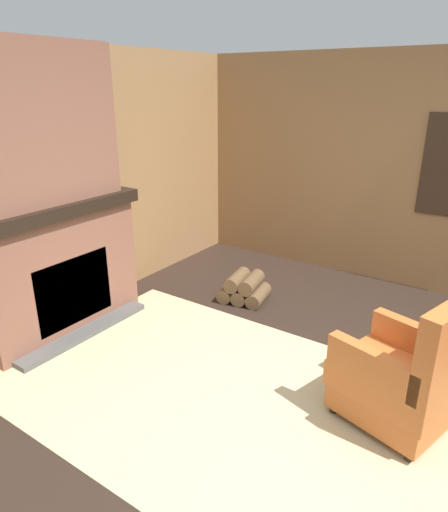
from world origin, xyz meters
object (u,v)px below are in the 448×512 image
at_px(armchair, 402,379).
at_px(firewood_stack, 244,288).
at_px(decorative_plate_on_mantel, 42,186).
at_px(storage_case, 95,182).

xyz_separation_m(armchair, firewood_stack, (-1.82, 1.00, -0.22)).
height_order(firewood_stack, decorative_plate_on_mantel, decorative_plate_on_mantel).
height_order(armchair, storage_case, storage_case).
bearing_deg(armchair, storage_case, 13.33).
distance_m(armchair, storage_case, 3.07).
relative_size(armchair, storage_case, 4.40).
bearing_deg(storage_case, decorative_plate_on_mantel, -92.12).
bearing_deg(firewood_stack, decorative_plate_on_mantel, -128.47).
height_order(firewood_stack, storage_case, storage_case).
xyz_separation_m(storage_case, decorative_plate_on_mantel, (-0.02, -0.54, 0.06)).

